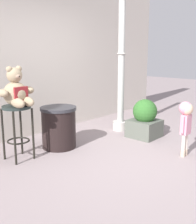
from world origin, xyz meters
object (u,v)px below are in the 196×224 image
at_px(planter_with_shrub, 145,120).
at_px(child_walking, 186,117).
at_px(teddy_bear, 16,92).
at_px(trash_bin, 59,127).
at_px(lamppost, 121,80).
at_px(bar_stool_with_teddy, 17,121).

bearing_deg(planter_with_shrub, child_walking, -113.27).
height_order(teddy_bear, trash_bin, teddy_bear).
xyz_separation_m(child_walking, trash_bin, (-1.01, 1.73, -0.27)).
relative_size(teddy_bear, planter_with_shrub, 0.79).
distance_m(lamppost, planter_with_shrub, 0.94).
bearing_deg(child_walking, lamppost, -136.39).
bearing_deg(teddy_bear, child_walking, -44.70).
height_order(bar_stool_with_teddy, trash_bin, bar_stool_with_teddy).
height_order(bar_stool_with_teddy, child_walking, child_walking).
bearing_deg(bar_stool_with_teddy, child_walking, -45.15).
bearing_deg(lamppost, teddy_bear, 176.70).
xyz_separation_m(bar_stool_with_teddy, planter_with_shrub, (2.19, -0.78, -0.26)).
relative_size(teddy_bear, trash_bin, 0.83).
xyz_separation_m(child_walking, planter_with_shrub, (0.42, 0.99, -0.29)).
bearing_deg(bar_stool_with_teddy, lamppost, -4.00).
bearing_deg(trash_bin, child_walking, -59.67).
relative_size(teddy_bear, lamppost, 0.22).
distance_m(trash_bin, lamppost, 1.67).
height_order(lamppost, planter_with_shrub, lamppost).
height_order(bar_stool_with_teddy, teddy_bear, teddy_bear).
height_order(teddy_bear, lamppost, lamppost).
bearing_deg(planter_with_shrub, trash_bin, 152.56).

